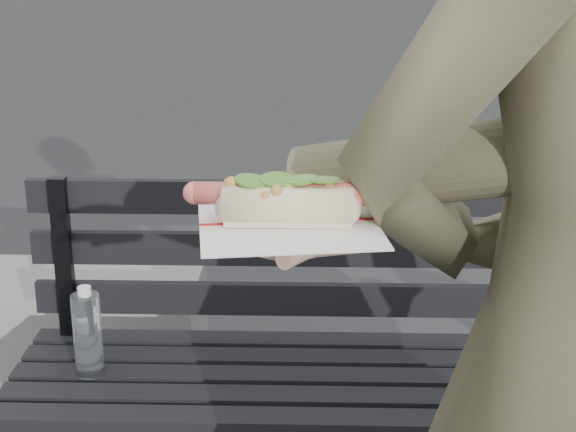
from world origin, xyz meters
The scene contains 3 objects.
park_bench centered at (0.04, 0.94, 0.52)m, with size 1.50×0.44×0.88m.
concrete_block centered at (-0.96, 1.61, 0.20)m, with size 1.20×0.40×0.40m, color slate.
held_hotdog centered at (0.14, 0.06, 1.18)m, with size 0.61×0.31×0.20m.
Camera 1 is at (-0.02, -0.90, 1.44)m, focal length 55.00 mm.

